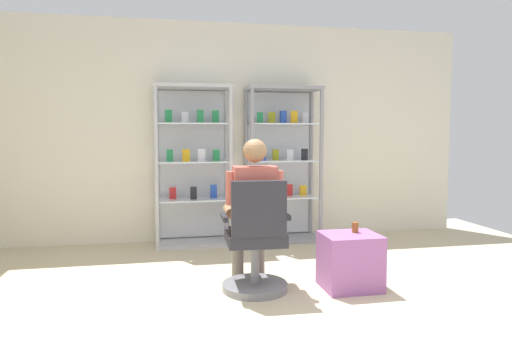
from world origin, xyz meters
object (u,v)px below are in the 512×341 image
seated_shopkeeper (253,205)px  tea_glass (355,227)px  display_cabinet_left (193,164)px  storage_crate (350,261)px  display_cabinet_right (282,163)px  office_chair (256,246)px

seated_shopkeeper → tea_glass: size_ratio=14.35×
display_cabinet_left → tea_glass: display_cabinet_left is taller
display_cabinet_left → storage_crate: display_cabinet_left is taller
display_cabinet_right → seated_shopkeeper: (-0.69, -1.66, -0.25)m
office_chair → tea_glass: 0.89m
storage_crate → tea_glass: tea_glass is taller
display_cabinet_left → seated_shopkeeper: bearing=-76.0°
display_cabinet_left → display_cabinet_right: size_ratio=1.00×
display_cabinet_left → storage_crate: (1.22, -1.88, -0.73)m
display_cabinet_left → seated_shopkeeper: (0.41, -1.66, -0.25)m
display_cabinet_left → display_cabinet_right: bearing=-0.0°
storage_crate → tea_glass: size_ratio=5.30×
office_chair → display_cabinet_left: bearing=102.6°
tea_glass → seated_shopkeeper: bearing=168.8°
office_chair → storage_crate: bearing=-4.3°
display_cabinet_right → storage_crate: (0.12, -1.88, -0.73)m
office_chair → seated_shopkeeper: seated_shopkeeper is taller
office_chair → storage_crate: office_chair is taller
storage_crate → display_cabinet_right: bearing=93.7°
office_chair → tea_glass: bearing=-0.7°
display_cabinet_left → office_chair: bearing=-77.4°
display_cabinet_right → tea_glass: (0.19, -1.83, -0.45)m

